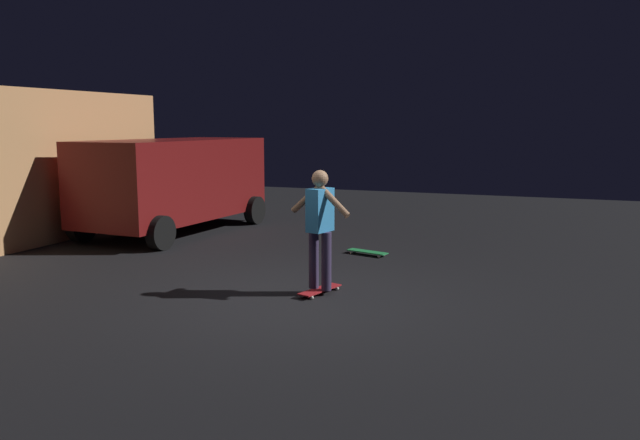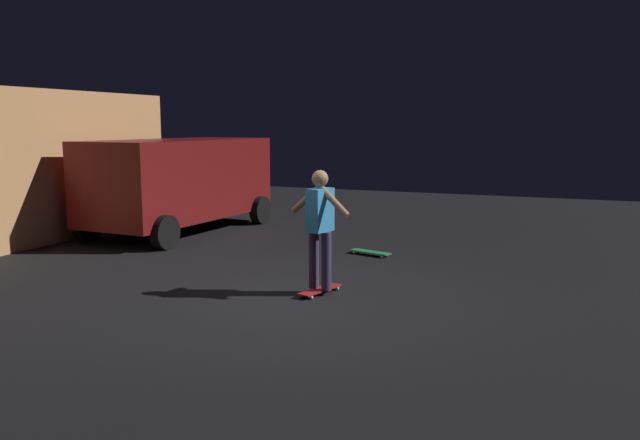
% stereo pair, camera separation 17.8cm
% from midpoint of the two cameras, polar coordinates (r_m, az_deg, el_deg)
% --- Properties ---
extents(ground_plane, '(28.00, 28.00, 0.00)m').
position_cam_midpoint_polar(ground_plane, '(8.75, -1.83, -7.07)').
color(ground_plane, black).
extents(parked_van, '(4.71, 2.44, 2.03)m').
position_cam_midpoint_polar(parked_van, '(14.26, -12.11, 3.58)').
color(parked_van, maroon).
rests_on(parked_van, ground_plane).
extents(skateboard_ridden, '(0.81, 0.40, 0.07)m').
position_cam_midpoint_polar(skateboard_ridden, '(8.98, 0.57, -6.29)').
color(skateboard_ridden, '#AD1E23').
rests_on(skateboard_ridden, ground_plane).
extents(skateboard_spare, '(0.40, 0.81, 0.07)m').
position_cam_midpoint_polar(skateboard_spare, '(11.61, 4.98, -2.89)').
color(skateboard_spare, green).
rests_on(skateboard_spare, ground_plane).
extents(skater, '(0.42, 0.97, 1.67)m').
position_cam_midpoint_polar(skater, '(8.78, 0.58, -0.09)').
color(skater, '#382D4C').
rests_on(skater, skateboard_ridden).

